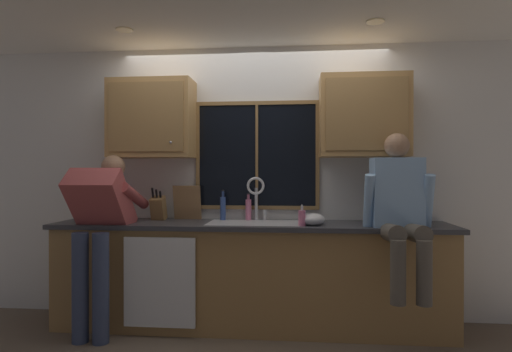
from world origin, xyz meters
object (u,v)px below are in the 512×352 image
mixing_bowl (313,219)px  soap_dispenser (302,218)px  bottle_green_glass (248,209)px  bottle_tall_clear (223,208)px  knife_block (158,208)px  cutting_board (187,203)px  person_standing (100,222)px  person_sitting_on_counter (400,205)px

mixing_bowl → soap_dispenser: soap_dispenser is taller
bottle_green_glass → bottle_tall_clear: (-0.23, -0.03, 0.01)m
knife_block → cutting_board: size_ratio=0.99×
person_standing → bottle_green_glass: size_ratio=6.07×
cutting_board → mixing_bowl: bearing=-15.8°
bottle_green_glass → soap_dispenser: bearing=-39.1°
bottle_green_glass → bottle_tall_clear: 0.24m
knife_block → bottle_tall_clear: (0.60, 0.05, 0.01)m
person_standing → bottle_green_glass: 1.30m
mixing_bowl → soap_dispenser: 0.11m
person_standing → mixing_bowl: size_ratio=7.20×
bottle_green_glass → mixing_bowl: bearing=-30.1°
person_sitting_on_counter → bottle_tall_clear: bearing=162.8°
knife_block → bottle_green_glass: knife_block is taller
soap_dispenser → bottle_tall_clear: bearing=153.2°
person_standing → soap_dispenser: size_ratio=8.56×
person_sitting_on_counter → bottle_tall_clear: 1.56m
soap_dispenser → bottle_tall_clear: bottle_tall_clear is taller
person_standing → knife_block: 0.57m
soap_dispenser → bottle_green_glass: (-0.49, 0.40, 0.04)m
mixing_bowl → soap_dispenser: size_ratio=1.19×
mixing_bowl → cutting_board: bearing=164.2°
knife_block → soap_dispenser: knife_block is taller
knife_block → soap_dispenser: (1.32, -0.31, -0.04)m
knife_block → soap_dispenser: 1.36m
knife_block → mixing_bowl: size_ratio=1.52×
bottle_green_glass → person_standing: bearing=-156.5°
person_sitting_on_counter → bottle_green_glass: size_ratio=5.04×
bottle_tall_clear → knife_block: bearing=-174.8°
bottle_green_glass → bottle_tall_clear: size_ratio=0.89×
bottle_tall_clear → person_standing: bearing=-153.1°
cutting_board → bottle_tall_clear: 0.35m
soap_dispenser → bottle_tall_clear: size_ratio=0.63×
person_sitting_on_counter → mixing_bowl: size_ratio=5.97×
cutting_board → bottle_tall_clear: bearing=-4.0°
knife_block → bottle_tall_clear: bearing=5.2°
knife_block → bottle_green_glass: (0.83, 0.09, -0.01)m
knife_block → cutting_board: cutting_board is taller
cutting_board → soap_dispenser: size_ratio=1.83×
person_sitting_on_counter → soap_dispenser: bearing=172.8°
person_sitting_on_counter → cutting_board: size_ratio=3.88×
knife_block → person_standing: bearing=-129.8°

